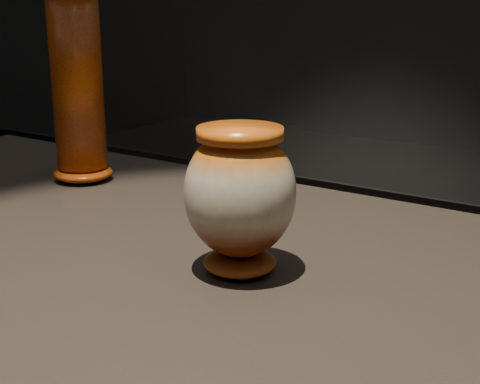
# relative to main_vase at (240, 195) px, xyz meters

# --- Properties ---
(main_vase) EXTENTS (0.17, 0.17, 0.20)m
(main_vase) POSITION_rel_main_vase_xyz_m (0.00, 0.00, 0.00)
(main_vase) COLOR #632108
(main_vase) RESTS_ON display_plinth
(tall_vase) EXTENTS (0.15, 0.15, 0.37)m
(tall_vase) POSITION_rel_main_vase_xyz_m (-0.52, 0.21, 0.07)
(tall_vase) COLOR #CD520D
(tall_vase) RESTS_ON display_plinth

